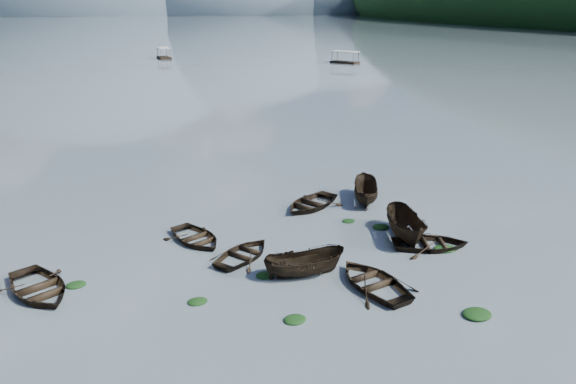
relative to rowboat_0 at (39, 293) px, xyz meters
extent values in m
plane|color=#546169|center=(13.70, -7.26, 0.00)|extent=(2400.00, 2400.00, 0.00)
ellipsoid|color=#475666|center=(-46.30, 892.74, 0.00)|extent=(520.00, 520.00, 340.00)
ellipsoid|color=#475666|center=(153.70, 892.74, 0.00)|extent=(520.00, 520.00, 260.00)
ellipsoid|color=#475666|center=(333.70, 892.74, 0.00)|extent=(520.00, 520.00, 220.00)
imported|color=black|center=(0.00, 0.00, 0.00)|extent=(5.03, 5.62, 0.96)
imported|color=black|center=(10.05, 0.81, 0.00)|extent=(4.76, 4.61, 0.80)
imported|color=black|center=(12.55, -1.99, 0.00)|extent=(4.22, 1.77, 1.60)
imported|color=black|center=(15.43, -3.95, 0.00)|extent=(4.15, 5.09, 0.93)
imported|color=black|center=(20.33, -1.03, 0.00)|extent=(4.95, 4.12, 0.88)
imported|color=black|center=(19.58, 0.49, 0.00)|extent=(2.81, 5.05, 1.84)
imported|color=black|center=(7.82, 3.57, 0.00)|extent=(4.34, 4.95, 0.85)
imported|color=black|center=(15.89, 6.73, 0.00)|extent=(5.63, 5.31, 0.95)
imported|color=black|center=(19.84, 6.66, 0.00)|extent=(3.15, 4.64, 1.68)
ellipsoid|color=black|center=(10.92, -5.60, 0.00)|extent=(1.00, 0.81, 0.22)
ellipsoid|color=black|center=(7.08, -2.95, 0.00)|extent=(0.92, 0.73, 0.20)
ellipsoid|color=black|center=(18.68, -7.54, 0.00)|extent=(1.32, 1.06, 0.29)
ellipsoid|color=black|center=(17.37, 3.71, 0.00)|extent=(0.81, 0.68, 0.18)
ellipsoid|color=black|center=(20.94, -1.50, 0.00)|extent=(1.27, 1.01, 0.26)
ellipsoid|color=black|center=(1.61, 0.23, 0.00)|extent=(0.96, 0.78, 0.20)
ellipsoid|color=black|center=(10.66, -1.47, 0.00)|extent=(0.98, 0.82, 0.20)
ellipsoid|color=black|center=(18.89, 2.26, 0.00)|extent=(1.05, 0.84, 0.23)
camera|label=1|loc=(5.24, -23.60, 12.81)|focal=32.00mm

